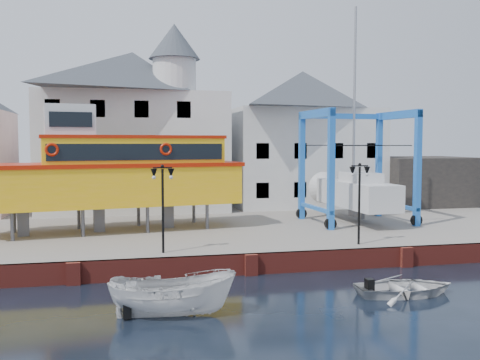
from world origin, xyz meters
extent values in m
plane|color=black|center=(0.00, 0.00, 0.00)|extent=(140.00, 140.00, 0.00)
cube|color=slate|center=(0.00, 11.00, 0.50)|extent=(44.00, 22.00, 1.00)
cube|color=maroon|center=(0.00, 0.12, 0.50)|extent=(44.00, 0.25, 1.00)
cube|color=maroon|center=(-8.00, -0.05, 0.50)|extent=(0.60, 0.36, 1.00)
cube|color=maroon|center=(0.00, -0.05, 0.50)|extent=(0.60, 0.36, 1.00)
cube|color=maroon|center=(8.00, -0.05, 0.50)|extent=(0.60, 0.36, 1.00)
cube|color=silver|center=(-5.00, 18.50, 5.50)|extent=(14.00, 8.00, 9.00)
pyramid|color=#3D4147|center=(-5.00, 18.50, 11.60)|extent=(14.00, 8.00, 3.20)
cube|color=black|center=(-10.50, 14.54, 2.60)|extent=(1.00, 0.08, 1.20)
cube|color=black|center=(-7.50, 14.54, 2.60)|extent=(1.00, 0.08, 1.20)
cube|color=black|center=(-4.50, 14.54, 2.60)|extent=(1.00, 0.08, 1.20)
cube|color=black|center=(-1.50, 14.54, 2.60)|extent=(1.00, 0.08, 1.20)
cube|color=black|center=(-10.50, 14.54, 5.60)|extent=(1.00, 0.08, 1.20)
cube|color=black|center=(-7.50, 14.54, 5.60)|extent=(1.00, 0.08, 1.20)
cube|color=black|center=(-4.50, 14.54, 5.60)|extent=(1.00, 0.08, 1.20)
cube|color=black|center=(-1.50, 14.54, 5.60)|extent=(1.00, 0.08, 1.20)
cube|color=black|center=(-10.50, 14.54, 8.60)|extent=(1.00, 0.08, 1.20)
cube|color=black|center=(-7.50, 14.54, 8.60)|extent=(1.00, 0.08, 1.20)
cube|color=black|center=(-4.50, 14.54, 8.60)|extent=(1.00, 0.08, 1.20)
cube|color=black|center=(-1.50, 14.54, 8.60)|extent=(1.00, 0.08, 1.20)
cylinder|color=silver|center=(-2.00, 16.10, 11.20)|extent=(3.20, 3.20, 2.40)
cone|color=#3D4147|center=(-2.00, 16.10, 13.70)|extent=(3.80, 3.80, 2.60)
cube|color=silver|center=(9.00, 19.00, 5.00)|extent=(12.00, 8.00, 8.00)
pyramid|color=#3D4147|center=(9.00, 19.00, 10.60)|extent=(12.00, 8.00, 3.20)
cube|color=black|center=(4.50, 15.04, 2.60)|extent=(1.00, 0.08, 1.20)
cube|color=black|center=(7.50, 15.04, 2.60)|extent=(1.00, 0.08, 1.20)
cube|color=black|center=(10.50, 15.04, 2.60)|extent=(1.00, 0.08, 1.20)
cube|color=black|center=(13.50, 15.04, 2.60)|extent=(1.00, 0.08, 1.20)
cube|color=black|center=(4.50, 15.04, 5.60)|extent=(1.00, 0.08, 1.20)
cube|color=black|center=(7.50, 15.04, 5.60)|extent=(1.00, 0.08, 1.20)
cube|color=black|center=(10.50, 15.04, 5.60)|extent=(1.00, 0.08, 1.20)
cube|color=black|center=(13.50, 15.04, 5.60)|extent=(1.00, 0.08, 1.20)
cube|color=black|center=(19.00, 17.00, 3.00)|extent=(8.00, 7.00, 4.00)
cylinder|color=black|center=(-4.00, 1.20, 3.00)|extent=(0.12, 0.12, 4.00)
cube|color=black|center=(-4.00, 1.20, 5.05)|extent=(0.90, 0.06, 0.06)
sphere|color=black|center=(-4.00, 1.20, 5.12)|extent=(0.16, 0.16, 0.16)
cone|color=black|center=(-4.40, 1.20, 4.78)|extent=(0.32, 0.32, 0.45)
sphere|color=silver|center=(-4.40, 1.20, 4.60)|extent=(0.18, 0.18, 0.18)
cone|color=black|center=(-3.60, 1.20, 4.78)|extent=(0.32, 0.32, 0.45)
sphere|color=silver|center=(-3.60, 1.20, 4.60)|extent=(0.18, 0.18, 0.18)
cylinder|color=black|center=(6.00, 1.20, 3.00)|extent=(0.12, 0.12, 4.00)
cube|color=black|center=(6.00, 1.20, 5.05)|extent=(0.90, 0.06, 0.06)
sphere|color=black|center=(6.00, 1.20, 5.12)|extent=(0.16, 0.16, 0.16)
cone|color=black|center=(5.60, 1.20, 4.78)|extent=(0.32, 0.32, 0.45)
sphere|color=silver|center=(5.60, 1.20, 4.60)|extent=(0.18, 0.18, 0.18)
cone|color=black|center=(6.40, 1.20, 4.78)|extent=(0.32, 0.32, 0.45)
sphere|color=silver|center=(6.40, 1.20, 4.60)|extent=(0.18, 0.18, 0.18)
cylinder|color=#59595E|center=(-11.62, 5.96, 1.78)|extent=(0.23, 0.23, 1.55)
cylinder|color=#59595E|center=(-12.07, 8.82, 1.78)|extent=(0.23, 0.23, 1.55)
cylinder|color=#59595E|center=(-8.05, 6.52, 1.78)|extent=(0.23, 0.23, 1.55)
cylinder|color=#59595E|center=(-8.49, 9.38, 1.78)|extent=(0.23, 0.23, 1.55)
cylinder|color=#59595E|center=(-4.48, 7.07, 1.78)|extent=(0.23, 0.23, 1.55)
cylinder|color=#59595E|center=(-4.92, 9.93, 1.78)|extent=(0.23, 0.23, 1.55)
cylinder|color=#59595E|center=(-0.90, 7.62, 1.78)|extent=(0.23, 0.23, 1.55)
cylinder|color=#59595E|center=(-1.34, 10.48, 1.78)|extent=(0.23, 0.23, 1.55)
cube|color=#59595E|center=(-11.33, 7.47, 1.78)|extent=(0.69, 0.61, 1.55)
cube|color=#59595E|center=(-7.25, 8.10, 1.78)|extent=(0.69, 0.61, 1.55)
cube|color=#59595E|center=(-3.16, 8.74, 1.78)|extent=(0.69, 0.61, 1.55)
cube|color=#F2B807|center=(-6.23, 8.26, 3.69)|extent=(14.90, 6.09, 2.27)
cube|color=#AC1A05|center=(-6.23, 8.26, 4.93)|extent=(15.23, 6.30, 0.23)
cube|color=#F2B807|center=(-5.21, 8.42, 5.65)|extent=(10.75, 5.05, 1.65)
cube|color=black|center=(-4.93, 6.65, 5.70)|extent=(9.81, 1.58, 0.93)
cube|color=black|center=(-5.48, 10.19, 5.70)|extent=(9.81, 1.58, 0.93)
cube|color=#AC1A05|center=(-5.21, 8.42, 6.57)|extent=(10.97, 5.19, 0.19)
cube|color=silver|center=(-8.78, 7.87, 7.42)|extent=(3.07, 3.07, 1.88)
cube|color=black|center=(-8.57, 6.51, 7.50)|extent=(2.24, 0.40, 0.83)
torus|color=#AC1A05|center=(-9.52, 5.89, 5.86)|extent=(0.74, 0.25, 0.72)
torus|color=#AC1A05|center=(-3.39, 6.84, 5.86)|extent=(0.74, 0.25, 0.72)
cube|color=#1F71BD|center=(6.31, 5.83, 4.62)|extent=(0.38, 0.38, 7.24)
cylinder|color=black|center=(6.31, 5.83, 1.36)|extent=(0.73, 0.29, 0.72)
cube|color=#1F71BD|center=(6.11, 10.63, 4.62)|extent=(0.38, 0.38, 7.24)
cylinder|color=black|center=(6.11, 10.63, 1.36)|extent=(0.73, 0.29, 0.72)
cube|color=#1F71BD|center=(12.15, 6.07, 4.62)|extent=(0.38, 0.38, 7.24)
cylinder|color=black|center=(12.15, 6.07, 1.36)|extent=(0.73, 0.29, 0.72)
cube|color=#1F71BD|center=(11.95, 10.87, 4.62)|extent=(0.38, 0.38, 7.24)
cylinder|color=black|center=(11.95, 10.87, 1.36)|extent=(0.73, 0.29, 0.72)
cube|color=#1F71BD|center=(6.21, 8.23, 8.06)|extent=(0.58, 5.18, 0.51)
cube|color=#1F71BD|center=(6.21, 8.23, 2.03)|extent=(0.47, 5.18, 0.22)
cube|color=#1F71BD|center=(12.05, 8.47, 8.06)|extent=(0.58, 5.18, 0.51)
cube|color=#1F71BD|center=(12.05, 8.47, 2.03)|extent=(0.47, 5.18, 0.22)
cube|color=#1F71BD|center=(9.03, 10.75, 8.06)|extent=(6.22, 0.62, 0.36)
cube|color=silver|center=(9.13, 8.35, 2.86)|extent=(2.70, 7.85, 1.65)
cone|color=silver|center=(8.94, 12.95, 2.86)|extent=(2.45, 1.75, 2.38)
cube|color=#59595E|center=(9.13, 8.35, 1.67)|extent=(0.32, 1.87, 0.72)
cube|color=silver|center=(9.15, 7.83, 4.00)|extent=(1.78, 3.17, 0.62)
cylinder|color=#99999E|center=(9.11, 8.87, 9.38)|extent=(0.17, 0.17, 11.38)
cube|color=black|center=(9.21, 6.49, 6.05)|extent=(5.61, 0.35, 0.05)
cube|color=black|center=(9.05, 10.21, 6.05)|extent=(5.61, 0.35, 0.05)
imported|color=silver|center=(-4.13, -5.22, 0.00)|extent=(4.73, 2.18, 1.77)
imported|color=silver|center=(5.44, -4.53, 0.00)|extent=(4.24, 3.12, 0.85)
camera|label=1|loc=(-5.76, -24.11, 6.23)|focal=40.00mm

